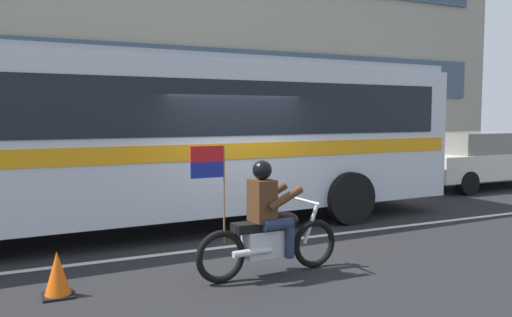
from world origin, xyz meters
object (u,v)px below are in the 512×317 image
traffic_cone (57,275)px  motorcycle_with_rider (268,227)px  parked_sedan_curbside (480,159)px  fire_hydrant (99,186)px  transit_bus (176,129)px

traffic_cone → motorcycle_with_rider: bearing=-7.4°
motorcycle_with_rider → traffic_cone: (-2.64, 0.34, -0.41)m
motorcycle_with_rider → parked_sedan_curbside: motorcycle_with_rider is taller
fire_hydrant → motorcycle_with_rider: bearing=-78.5°
traffic_cone → parked_sedan_curbside: bearing=20.3°
transit_bus → motorcycle_with_rider: 3.64m
transit_bus → fire_hydrant: (-1.03, 2.73, -1.36)m
motorcycle_with_rider → traffic_cone: bearing=172.6°
transit_bus → parked_sedan_curbside: size_ratio=2.48×
parked_sedan_curbside → fire_hydrant: parked_sedan_curbside is taller
parked_sedan_curbside → fire_hydrant: bearing=172.8°
transit_bus → parked_sedan_curbside: transit_bus is taller
motorcycle_with_rider → fire_hydrant: size_ratio=2.93×
transit_bus → fire_hydrant: size_ratio=15.47×
parked_sedan_curbside → traffic_cone: parked_sedan_curbside is taller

